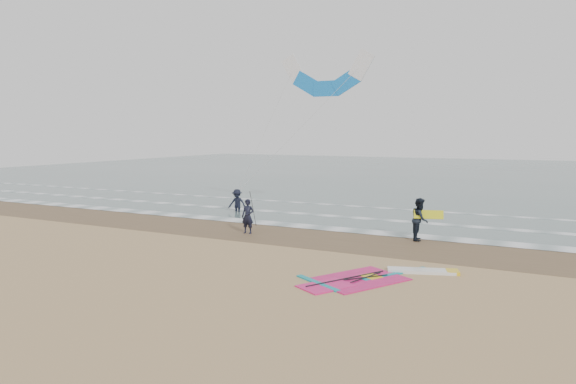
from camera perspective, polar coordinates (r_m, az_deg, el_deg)
The scene contains 11 objects.
ground at distance 19.02m, azimuth -3.20°, elevation -8.35°, with size 120.00×120.00×0.00m, color tan.
sea_water at distance 64.79m, azimuth 18.30°, elevation 1.89°, with size 120.00×80.00×0.02m, color #47605E.
wet_sand_band at distance 24.28m, azimuth 3.85°, elevation -5.07°, with size 120.00×5.00×0.01m, color brown.
foam_waterline at distance 28.35m, azimuth 7.31°, elevation -3.37°, with size 120.00×9.15×0.02m.
windsurf_rig at distance 17.87m, azimuth 9.87°, elevation -9.31°, with size 5.02×4.76×0.12m.
person_standing at distance 25.14m, azimuth -4.50°, elevation -2.71°, with size 0.62×0.41×1.70m, color black.
person_walking at distance 24.22m, azimuth 14.45°, elevation -2.95°, with size 0.95×0.74×1.95m, color black.
person_wading at distance 32.01m, azimuth -5.68°, elevation -0.66°, with size 1.15×0.66×1.79m, color black.
held_pole at distance 24.93m, azimuth -3.91°, elevation -1.87°, with size 0.17×0.86×1.82m.
carried_kiteboard at distance 24.01m, azimuth 15.35°, elevation -2.43°, with size 1.30×0.51×0.39m.
surf_kite at distance 31.42m, azimuth 4.23°, elevation 12.51°, with size 8.07×2.11×8.55m.
Camera 1 is at (9.12, -15.97, 4.88)m, focal length 32.00 mm.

